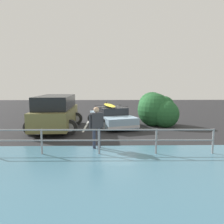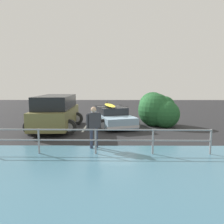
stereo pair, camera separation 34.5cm
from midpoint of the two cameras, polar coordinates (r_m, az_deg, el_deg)
name	(u,v)px [view 1 (the left image)]	position (r m, az deg, el deg)	size (l,w,h in m)	color
ground_plane	(116,125)	(14.01, 0.26, -3.44)	(44.00, 44.00, 0.02)	#28282B
parking_stripe	(86,126)	(13.82, -7.50, -3.60)	(3.68, 0.12, 0.00)	silver
sedan_car	(112,117)	(13.68, -0.84, -1.19)	(3.20, 4.61, 1.46)	#8CADC6
suv_car	(56,112)	(12.99, -15.16, -0.02)	(2.82, 4.94, 1.95)	brown
person_bystander	(96,123)	(8.89, -5.20, -3.00)	(0.58, 0.41, 1.70)	#33384C
railing_fence	(99,137)	(8.20, -4.62, -6.53)	(8.63, 0.16, 0.95)	gray
bush_near_left	(157,109)	(14.06, 11.00, 0.65)	(2.49, 2.52, 2.21)	#4C3828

